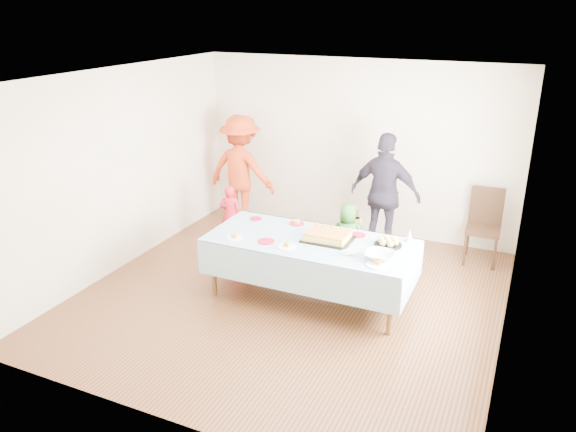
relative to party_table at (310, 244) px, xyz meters
name	(u,v)px	position (x,y,z in m)	size (l,w,h in m)	color
ground	(290,296)	(-0.23, -0.07, -0.72)	(5.00, 5.00, 0.00)	#492715
room_walls	(295,160)	(-0.18, -0.06, 1.05)	(5.04, 5.04, 2.72)	beige
party_table	(310,244)	(0.00, 0.00, 0.00)	(2.50, 1.10, 0.78)	#52391C
birthday_cake	(328,236)	(0.19, 0.09, 0.10)	(0.58, 0.44, 0.10)	black
rolls_tray	(388,242)	(0.89, 0.22, 0.10)	(0.33, 0.33, 0.10)	black
punch_bowl	(380,256)	(0.91, -0.18, 0.10)	(0.33, 0.33, 0.08)	silver
party_hat	(409,235)	(1.09, 0.44, 0.13)	(0.09, 0.09, 0.16)	white
fork_pile	(350,253)	(0.58, -0.23, 0.09)	(0.24, 0.18, 0.07)	white
plate_red_far_a	(256,219)	(-0.92, 0.35, 0.06)	(0.16, 0.16, 0.01)	#B90D2B
plate_red_far_b	(297,224)	(-0.36, 0.41, 0.06)	(0.20, 0.20, 0.01)	#B90D2B
plate_red_far_c	(321,229)	(0.00, 0.37, 0.06)	(0.20, 0.20, 0.01)	#B90D2B
plate_red_far_d	(358,235)	(0.48, 0.37, 0.06)	(0.19, 0.19, 0.01)	#B90D2B
plate_red_near	(266,241)	(-0.46, -0.27, 0.06)	(0.20, 0.20, 0.01)	#B90D2B
plate_white_left	(234,238)	(-0.86, -0.33, 0.06)	(0.21, 0.21, 0.01)	white
plate_white_mid	(287,247)	(-0.17, -0.31, 0.06)	(0.21, 0.21, 0.01)	white
plate_white_right	(377,265)	(0.93, -0.34, 0.06)	(0.25, 0.25, 0.01)	white
dining_chair	(484,221)	(1.81, 2.03, -0.14)	(0.47, 0.47, 1.06)	black
toddler_left	(230,215)	(-1.75, 1.09, -0.27)	(0.33, 0.22, 0.91)	red
toddler_mid	(347,237)	(0.16, 0.94, -0.25)	(0.47, 0.30, 0.96)	#2B6722
toddler_right	(353,228)	(0.05, 1.52, -0.35)	(0.36, 0.28, 0.75)	tan
adult_left	(241,170)	(-2.01, 1.94, 0.18)	(1.16, 0.67, 1.80)	red
adult_right	(385,194)	(0.44, 1.74, 0.16)	(1.04, 0.43, 1.78)	#2B2533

